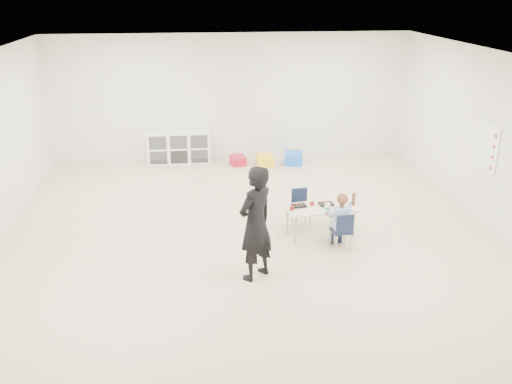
{
  "coord_description": "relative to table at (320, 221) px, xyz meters",
  "views": [
    {
      "loc": [
        -0.83,
        -7.51,
        3.79
      ],
      "look_at": [
        0.05,
        0.04,
        0.85
      ],
      "focal_mm": 38.0,
      "sensor_mm": 36.0,
      "label": 1
    }
  ],
  "objects": [
    {
      "name": "table",
      "position": [
        0.0,
        0.0,
        0.0
      ],
      "size": [
        1.15,
        0.68,
        0.5
      ],
      "rotation": [
        0.0,
        0.0,
        0.13
      ],
      "color": "beige",
      "rests_on": "ground"
    },
    {
      "name": "apple_far",
      "position": [
        -0.48,
        -0.08,
        0.28
      ],
      "size": [
        0.07,
        0.07,
        0.07
      ],
      "primitive_type": "sphere",
      "color": "maroon",
      "rests_on": "table"
    },
    {
      "name": "chair_far",
      "position": [
        -0.21,
        0.47,
        0.05
      ],
      "size": [
        0.32,
        0.31,
        0.6
      ],
      "primitive_type": null,
      "rotation": [
        0.0,
        0.0,
        0.13
      ],
      "color": "#111A34",
      "rests_on": "ground"
    },
    {
      "name": "child",
      "position": [
        0.21,
        -0.47,
        0.22
      ],
      "size": [
        0.45,
        0.45,
        0.94
      ],
      "primitive_type": null,
      "rotation": [
        0.0,
        0.0,
        0.13
      ],
      "color": "#9DB4D5",
      "rests_on": "chair_near"
    },
    {
      "name": "room",
      "position": [
        -1.09,
        -0.18,
        1.15
      ],
      "size": [
        9.0,
        9.02,
        2.8
      ],
      "color": "beige",
      "rests_on": "ground"
    },
    {
      "name": "bread_roll",
      "position": [
        0.32,
        -0.06,
        0.28
      ],
      "size": [
        0.09,
        0.09,
        0.07
      ],
      "primitive_type": "ellipsoid",
      "color": "tan",
      "rests_on": "table"
    },
    {
      "name": "milk_carton",
      "position": [
        0.07,
        -0.13,
        0.29
      ],
      "size": [
        0.08,
        0.08,
        0.1
      ],
      "primitive_type": "cube",
      "rotation": [
        0.0,
        0.0,
        0.13
      ],
      "color": "white",
      "rests_on": "table"
    },
    {
      "name": "cubby_shelf",
      "position": [
        -2.29,
        4.1,
        0.1
      ],
      "size": [
        1.4,
        0.4,
        0.7
      ],
      "primitive_type": "cube",
      "color": "white",
      "rests_on": "ground"
    },
    {
      "name": "adult",
      "position": [
        -1.17,
        -1.18,
        0.55
      ],
      "size": [
        0.69,
        0.68,
        1.61
      ],
      "primitive_type": "imported",
      "rotation": [
        0.0,
        0.0,
        3.86
      ],
      "color": "black",
      "rests_on": "ground"
    },
    {
      "name": "bin_yellow",
      "position": [
        -0.41,
        3.66,
        -0.14
      ],
      "size": [
        0.38,
        0.48,
        0.23
      ],
      "primitive_type": "cube",
      "rotation": [
        0.0,
        0.0,
        -0.04
      ],
      "color": "yellow",
      "rests_on": "ground"
    },
    {
      "name": "lunch_tray_near",
      "position": [
        0.1,
        0.07,
        0.26
      ],
      "size": [
        0.24,
        0.19,
        0.03
      ],
      "primitive_type": "cube",
      "rotation": [
        0.0,
        0.0,
        0.13
      ],
      "color": "black",
      "rests_on": "table"
    },
    {
      "name": "apple_near",
      "position": [
        -0.13,
        0.07,
        0.28
      ],
      "size": [
        0.07,
        0.07,
        0.07
      ],
      "primitive_type": "sphere",
      "color": "maroon",
      "rests_on": "table"
    },
    {
      "name": "bin_blue",
      "position": [
        0.25,
        3.72,
        -0.13
      ],
      "size": [
        0.48,
        0.56,
        0.24
      ],
      "primitive_type": "cube",
      "rotation": [
        0.0,
        0.0,
        -0.2
      ],
      "color": "blue",
      "rests_on": "ground"
    },
    {
      "name": "chair_near",
      "position": [
        0.21,
        -0.47,
        0.05
      ],
      "size": [
        0.32,
        0.31,
        0.6
      ],
      "primitive_type": null,
      "rotation": [
        0.0,
        0.0,
        0.13
      ],
      "color": "#111A34",
      "rests_on": "ground"
    },
    {
      "name": "bin_red",
      "position": [
        -1.0,
        3.78,
        -0.16
      ],
      "size": [
        0.37,
        0.44,
        0.19
      ],
      "primitive_type": "cube",
      "rotation": [
        0.0,
        0.0,
        0.16
      ],
      "color": "red",
      "rests_on": "ground"
    },
    {
      "name": "lunch_tray_far",
      "position": [
        -0.34,
        0.05,
        0.26
      ],
      "size": [
        0.24,
        0.19,
        0.03
      ],
      "primitive_type": "cube",
      "rotation": [
        0.0,
        0.0,
        0.13
      ],
      "color": "black",
      "rests_on": "table"
    },
    {
      "name": "rules_poster",
      "position": [
        2.89,
        0.42,
        1.0
      ],
      "size": [
        0.02,
        0.6,
        0.8
      ],
      "primitive_type": "cube",
      "color": "white",
      "rests_on": "room"
    }
  ]
}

